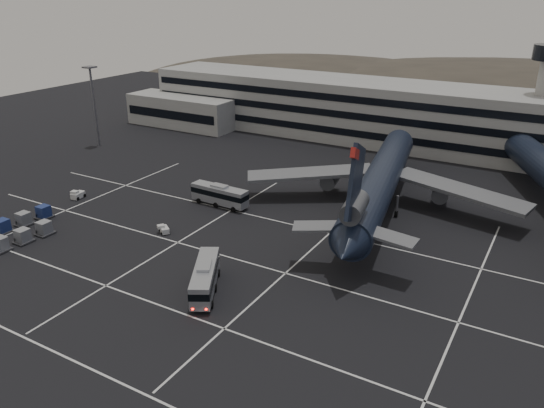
{
  "coord_description": "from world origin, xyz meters",
  "views": [
    {
      "loc": [
        40.76,
        -49.38,
        34.67
      ],
      "look_at": [
        4.63,
        13.26,
        5.0
      ],
      "focal_mm": 35.0,
      "sensor_mm": 36.0,
      "label": 1
    }
  ],
  "objects": [
    {
      "name": "lightpole_left",
      "position": [
        -55.0,
        35.0,
        11.82
      ],
      "size": [
        2.4,
        2.4,
        18.28
      ],
      "color": "slate",
      "rests_on": "ground"
    },
    {
      "name": "tug_a",
      "position": [
        -32.51,
        8.89,
        0.68
      ],
      "size": [
        1.8,
        2.6,
        1.54
      ],
      "rotation": [
        0.0,
        0.0,
        0.15
      ],
      "color": "beige",
      "rests_on": "ground"
    },
    {
      "name": "terminal",
      "position": [
        -2.95,
        71.14,
        6.93
      ],
      "size": [
        125.0,
        26.0,
        24.0
      ],
      "color": "gray",
      "rests_on": "ground"
    },
    {
      "name": "hills",
      "position": [
        17.99,
        170.0,
        -12.07
      ],
      "size": [
        352.0,
        180.0,
        44.0
      ],
      "color": "#38332B",
      "rests_on": "ground"
    },
    {
      "name": "trijet_main",
      "position": [
        15.36,
        30.02,
        5.25
      ],
      "size": [
        46.69,
        57.47,
        18.08
      ],
      "rotation": [
        0.0,
        0.0,
        0.18
      ],
      "color": "black",
      "rests_on": "ground"
    },
    {
      "name": "lane_markings",
      "position": [
        0.95,
        0.72,
        0.01
      ],
      "size": [
        90.0,
        55.62,
        0.01
      ],
      "color": "silver",
      "rests_on": "ground"
    },
    {
      "name": "bus_far",
      "position": [
        -8.88,
        18.84,
        2.04
      ],
      "size": [
        10.63,
        2.97,
        3.73
      ],
      "rotation": [
        0.0,
        0.0,
        1.54
      ],
      "color": "#9B9EA3",
      "rests_on": "ground"
    },
    {
      "name": "uld_cluster",
      "position": [
        -28.66,
        -5.87,
        1.03
      ],
      "size": [
        8.87,
        13.56,
        2.11
      ],
      "rotation": [
        0.0,
        0.0,
        -0.11
      ],
      "color": "#2D2D30",
      "rests_on": "ground"
    },
    {
      "name": "bus_near",
      "position": [
        5.59,
        -4.73,
        2.05
      ],
      "size": [
        7.32,
        10.46,
        3.74
      ],
      "rotation": [
        0.0,
        0.0,
        0.51
      ],
      "color": "#9B9EA3",
      "rests_on": "ground"
    },
    {
      "name": "tug_b",
      "position": [
        -9.81,
        5.58,
        0.58
      ],
      "size": [
        2.38,
        2.19,
        1.32
      ],
      "rotation": [
        0.0,
        0.0,
        0.96
      ],
      "color": "beige",
      "rests_on": "ground"
    },
    {
      "name": "ground",
      "position": [
        0.0,
        0.0,
        0.0
      ],
      "size": [
        260.0,
        260.0,
        0.0
      ],
      "primitive_type": "plane",
      "color": "black",
      "rests_on": "ground"
    }
  ]
}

